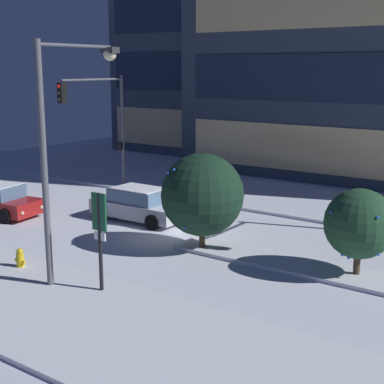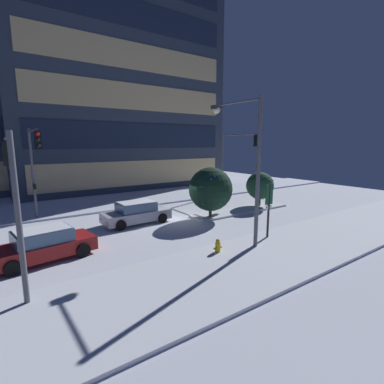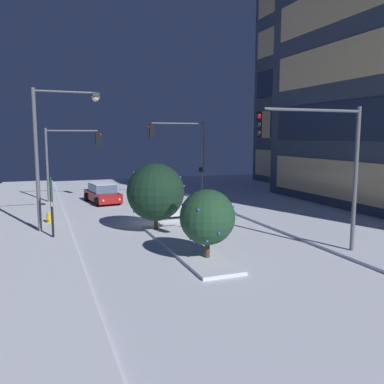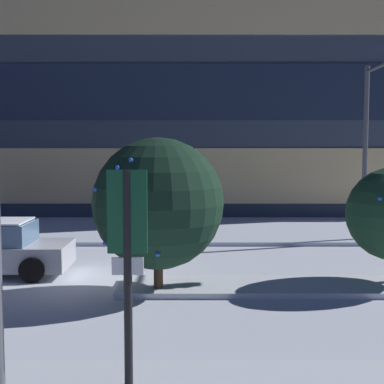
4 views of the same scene
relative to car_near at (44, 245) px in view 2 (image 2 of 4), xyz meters
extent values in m
plane|color=silver|center=(9.03, 2.14, -0.71)|extent=(52.00, 52.00, 0.00)
cube|color=silver|center=(9.03, -5.74, -0.64)|extent=(52.00, 5.20, 0.14)
cube|color=silver|center=(9.03, 10.02, -0.64)|extent=(52.00, 5.20, 0.14)
cube|color=silver|center=(14.35, 1.63, -0.64)|extent=(9.00, 1.80, 0.14)
cube|color=#384251|center=(11.75, 22.21, 13.74)|extent=(24.64, 13.57, 28.90)
cube|color=#F2D18C|center=(11.75, 15.39, 1.35)|extent=(22.17, 0.10, 2.75)
cube|color=#232D42|center=(11.75, 15.39, 5.48)|extent=(22.17, 0.10, 2.75)
cube|color=#F2D18C|center=(11.75, 15.39, 9.61)|extent=(22.17, 0.10, 2.75)
cube|color=#F2D18C|center=(11.75, 15.39, 13.74)|extent=(22.17, 0.10, 2.75)
cube|color=#232D42|center=(11.75, 15.39, 17.87)|extent=(22.17, 0.10, 2.75)
cube|color=maroon|center=(0.00, 0.00, -0.18)|extent=(4.64, 2.40, 0.66)
cube|color=slate|center=(0.00, 0.00, 0.43)|extent=(2.60, 1.94, 0.60)
cube|color=white|center=(0.00, 0.00, 0.76)|extent=(2.41, 1.81, 0.04)
sphere|color=#F9E5B2|center=(2.13, 0.92, -0.21)|extent=(0.16, 0.16, 0.16)
sphere|color=#F9E5B2|center=(2.30, -0.29, -0.21)|extent=(0.16, 0.16, 0.16)
cylinder|color=black|center=(1.32, 1.10, -0.38)|extent=(0.68, 0.31, 0.66)
cylinder|color=black|center=(1.57, -0.69, -0.38)|extent=(0.68, 0.31, 0.66)
cylinder|color=black|center=(-1.58, 0.69, -0.38)|extent=(0.68, 0.31, 0.66)
cylinder|color=black|center=(-1.33, -1.10, -0.38)|extent=(0.68, 0.31, 0.66)
cube|color=#B7B7C1|center=(6.04, 3.22, -0.18)|extent=(4.51, 1.90, 0.66)
cube|color=slate|center=(6.04, 3.22, 0.43)|extent=(2.44, 1.69, 0.60)
cube|color=white|center=(6.04, 3.22, 0.76)|extent=(2.26, 1.57, 0.04)
sphere|color=#F9E5B2|center=(3.79, 2.57, -0.21)|extent=(0.16, 0.16, 0.16)
sphere|color=#F9E5B2|center=(3.77, 3.81, -0.21)|extent=(0.16, 0.16, 0.16)
cylinder|color=black|center=(4.58, 2.28, -0.38)|extent=(0.66, 0.23, 0.66)
cylinder|color=black|center=(4.55, 4.12, -0.38)|extent=(0.66, 0.23, 0.66)
cylinder|color=black|center=(7.54, 2.32, -0.38)|extent=(0.66, 0.23, 0.66)
cylinder|color=black|center=(7.51, 4.16, -0.38)|extent=(0.66, 0.23, 0.66)
cylinder|color=#565960|center=(-1.04, -3.94, 2.17)|extent=(0.18, 0.18, 5.76)
cylinder|color=#565960|center=(-1.04, -2.01, 4.85)|extent=(0.12, 3.86, 0.12)
cube|color=black|center=(-1.04, -0.08, 4.25)|extent=(0.32, 0.36, 1.00)
sphere|color=red|center=(-1.04, 0.11, 4.57)|extent=(0.20, 0.20, 0.20)
sphere|color=black|center=(-1.04, 0.11, 4.25)|extent=(0.20, 0.20, 0.20)
sphere|color=black|center=(-1.04, 0.11, 3.93)|extent=(0.20, 0.20, 0.20)
cylinder|color=#565960|center=(17.94, 8.22, 2.48)|extent=(0.18, 0.18, 6.39)
cylinder|color=#565960|center=(17.94, 5.92, 5.48)|extent=(0.12, 4.60, 0.12)
cube|color=black|center=(17.94, 3.62, 4.88)|extent=(0.32, 0.36, 1.00)
sphere|color=red|center=(17.94, 3.43, 5.20)|extent=(0.20, 0.20, 0.20)
sphere|color=black|center=(17.94, 3.43, 4.88)|extent=(0.20, 0.20, 0.20)
sphere|color=black|center=(17.94, 3.43, 4.56)|extent=(0.20, 0.20, 0.20)
cylinder|color=#565960|center=(0.60, 8.22, 2.47)|extent=(0.18, 0.18, 6.35)
cylinder|color=#565960|center=(0.60, 6.04, 5.44)|extent=(0.12, 4.37, 0.12)
cube|color=black|center=(0.60, 3.85, 4.84)|extent=(0.32, 0.36, 1.00)
sphere|color=red|center=(0.60, 3.66, 5.16)|extent=(0.20, 0.20, 0.20)
sphere|color=black|center=(0.60, 3.66, 4.84)|extent=(0.20, 0.20, 0.20)
sphere|color=black|center=(0.60, 3.66, 4.52)|extent=(0.20, 0.20, 0.20)
cube|color=black|center=(0.60, 8.00, 1.69)|extent=(0.20, 0.24, 0.36)
cylinder|color=#565960|center=(9.14, -4.64, 3.09)|extent=(0.20, 0.20, 7.60)
cylinder|color=#565960|center=(9.08, -3.08, 6.74)|extent=(0.23, 3.13, 0.10)
cube|color=#333338|center=(9.01, -1.51, 6.64)|extent=(0.56, 0.36, 0.20)
sphere|color=#F9E5B2|center=(9.01, -1.51, 6.51)|extent=(0.44, 0.44, 0.44)
cylinder|color=gold|center=(7.04, -4.15, -0.41)|extent=(0.26, 0.26, 0.61)
sphere|color=gold|center=(7.04, -4.15, -0.03)|extent=(0.22, 0.22, 0.22)
cylinder|color=gold|center=(6.86, -4.15, -0.37)|extent=(0.12, 0.10, 0.10)
cylinder|color=gold|center=(7.22, -4.15, -0.37)|extent=(0.12, 0.10, 0.10)
cylinder|color=black|center=(10.77, -4.04, 0.88)|extent=(0.12, 0.12, 3.17)
cube|color=#144C2D|center=(10.77, -4.04, 1.89)|extent=(0.55, 0.06, 1.15)
cube|color=white|center=(10.77, -4.04, 1.13)|extent=(0.44, 0.05, 0.24)
cylinder|color=#473323|center=(10.86, 1.25, -0.29)|extent=(0.22, 0.22, 0.85)
sphere|color=black|center=(10.86, 1.25, 1.46)|extent=(3.10, 3.10, 3.10)
sphere|color=blue|center=(9.53, 0.53, 1.84)|extent=(0.10, 0.10, 0.10)
sphere|color=blue|center=(11.29, 2.73, 1.78)|extent=(0.10, 0.10, 0.10)
sphere|color=blue|center=(10.15, 2.00, 0.28)|extent=(0.10, 0.10, 0.10)
sphere|color=blue|center=(10.35, 0.20, 2.50)|extent=(0.10, 0.10, 0.10)
sphere|color=blue|center=(10.06, 0.23, 2.34)|extent=(0.10, 0.10, 0.10)
sphere|color=blue|center=(9.70, 0.61, 0.62)|extent=(0.10, 0.10, 0.10)
sphere|color=blue|center=(11.39, 2.48, 2.27)|extent=(0.10, 0.10, 0.10)
sphere|color=blue|center=(10.93, 0.02, 0.48)|extent=(0.10, 0.10, 0.10)
cylinder|color=#473323|center=(16.63, 1.83, -0.28)|extent=(0.22, 0.22, 0.87)
sphere|color=#1E4228|center=(16.63, 1.83, 1.14)|extent=(2.30, 2.30, 2.30)
sphere|color=blue|center=(17.41, 1.12, 1.62)|extent=(0.10, 0.10, 0.10)
sphere|color=blue|center=(17.41, 1.50, 0.34)|extent=(0.10, 0.10, 0.10)
sphere|color=blue|center=(17.20, 2.83, 1.35)|extent=(0.10, 0.10, 0.10)
sphere|color=blue|center=(16.90, 2.89, 1.54)|extent=(0.10, 0.10, 0.10)
sphere|color=blue|center=(15.99, 0.98, 1.60)|extent=(0.10, 0.10, 0.10)
sphere|color=blue|center=(16.36, 1.19, 0.21)|extent=(0.10, 0.10, 0.10)
sphere|color=blue|center=(17.71, 1.88, 0.70)|extent=(0.10, 0.10, 0.10)
sphere|color=blue|center=(16.53, 1.30, 0.11)|extent=(0.10, 0.10, 0.10)
camera|label=1|loc=(22.53, -15.79, 6.10)|focal=53.38mm
camera|label=2|loc=(-1.46, -14.17, 4.66)|focal=26.40mm
camera|label=3|loc=(31.71, -4.57, 4.44)|focal=37.94mm
camera|label=4|loc=(11.66, -11.40, 2.77)|focal=50.60mm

